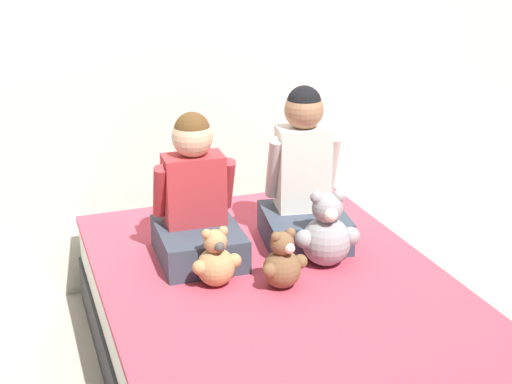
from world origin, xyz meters
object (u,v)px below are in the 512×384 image
object	(u,v)px
child_on_left	(196,205)
bed	(285,344)
teddy_bear_held_by_left_child	(216,261)
teddy_bear_between_children	(283,263)
child_on_right	(304,184)
teddy_bear_held_by_right_child	(327,234)

from	to	relation	value
child_on_left	bed	bearing A→B (deg)	-58.72
teddy_bear_held_by_left_child	teddy_bear_between_children	world-z (taller)	teddy_bear_held_by_left_child
child_on_right	teddy_bear_between_children	xyz separation A→B (m)	(-0.24, -0.37, -0.16)
child_on_left	teddy_bear_between_children	xyz separation A→B (m)	(0.23, -0.37, -0.13)
child_on_left	child_on_right	xyz separation A→B (m)	(0.47, -0.00, 0.03)
teddy_bear_held_by_left_child	bed	bearing A→B (deg)	-35.78
child_on_left	teddy_bear_between_children	size ratio (longest dim) A/B	2.59
teddy_bear_between_children	teddy_bear_held_by_left_child	bearing A→B (deg)	143.93
teddy_bear_held_by_right_child	child_on_right	bearing A→B (deg)	99.75
teddy_bear_between_children	bed	bearing A→B (deg)	-109.52
bed	child_on_right	distance (m)	0.68
teddy_bear_held_by_right_child	bed	bearing A→B (deg)	-135.54
bed	teddy_bear_between_children	xyz separation A→B (m)	(0.00, 0.04, 0.33)
child_on_right	teddy_bear_between_children	distance (m)	0.47
child_on_right	teddy_bear_held_by_right_child	size ratio (longest dim) A/B	2.14
bed	teddy_bear_between_children	bearing A→B (deg)	83.43
bed	child_on_left	size ratio (longest dim) A/B	3.38
teddy_bear_held_by_left_child	teddy_bear_held_by_right_child	world-z (taller)	teddy_bear_held_by_right_child
child_on_left	child_on_right	distance (m)	0.47
child_on_right	teddy_bear_held_by_right_child	distance (m)	0.28
child_on_right	bed	bearing A→B (deg)	-111.43
bed	child_on_right	xyz separation A→B (m)	(0.24, 0.41, 0.49)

